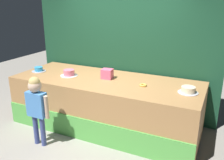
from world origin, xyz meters
TOP-DOWN VIEW (x-y plane):
  - ground_plane at (0.00, 0.00)m, footprint 12.00×12.00m
  - stage_platform at (0.00, 0.66)m, footprint 3.48×1.34m
  - curtain_backdrop at (0.00, 1.42)m, footprint 3.93×0.08m
  - child_figure at (-0.70, -0.41)m, footprint 0.46×0.21m
  - pink_box at (0.00, 0.73)m, footprint 0.21×0.20m
  - donut at (0.74, 0.62)m, footprint 0.13×0.13m
  - cake_left at (-1.48, 0.55)m, footprint 0.28×0.28m
  - cake_center at (-0.74, 0.57)m, footprint 0.33×0.33m
  - cake_right at (1.48, 0.61)m, footprint 0.32×0.32m

SIDE VIEW (x-z plane):
  - ground_plane at x=0.00m, z-range 0.00..0.00m
  - stage_platform at x=0.00m, z-range 0.00..0.93m
  - child_figure at x=-0.70m, z-range 0.17..1.37m
  - donut at x=0.74m, z-range 0.93..0.97m
  - cake_left at x=-1.48m, z-range 0.93..1.02m
  - cake_right at x=1.48m, z-range 0.93..1.03m
  - cake_center at x=-0.74m, z-range 0.93..1.05m
  - pink_box at x=0.00m, z-range 0.93..1.11m
  - curtain_backdrop at x=0.00m, z-range 0.00..3.08m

